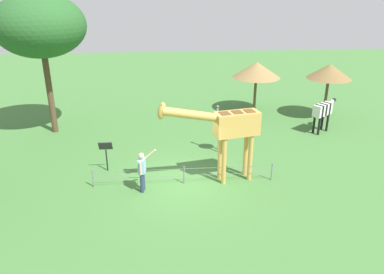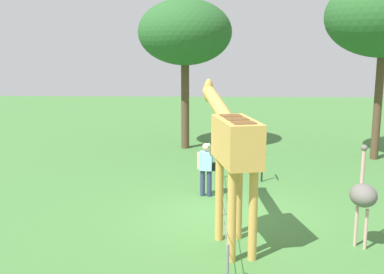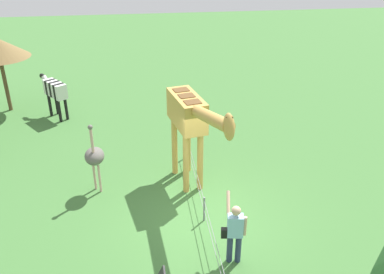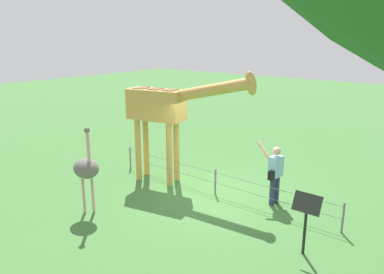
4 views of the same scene
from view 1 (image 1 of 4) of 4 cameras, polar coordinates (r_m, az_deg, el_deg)
ground_plane at (r=15.05m, az=-1.25°, el=-6.71°), size 60.00×60.00×0.00m
giraffe at (r=14.23m, az=5.53°, el=1.48°), size 3.95×1.28×3.50m
visitor at (r=14.09m, az=-7.59°, el=-4.92°), size 0.71×0.59×1.68m
zebra at (r=20.63m, az=19.31°, el=3.78°), size 1.63×1.32×1.66m
ostrich at (r=17.21m, az=4.30°, el=1.44°), size 0.70×0.56×2.25m
shade_hut_near at (r=22.57m, az=20.17°, el=9.32°), size 2.46×2.46×3.14m
shade_hut_far at (r=22.59m, az=9.79°, el=10.02°), size 2.79×2.79×3.04m
tree_east at (r=19.97m, az=-22.11°, el=15.36°), size 4.35×4.35×6.95m
info_sign at (r=15.84m, az=-12.96°, el=-1.92°), size 0.56×0.21×1.32m
wire_fence at (r=14.70m, az=-1.23°, el=-5.67°), size 7.05×0.05×0.75m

